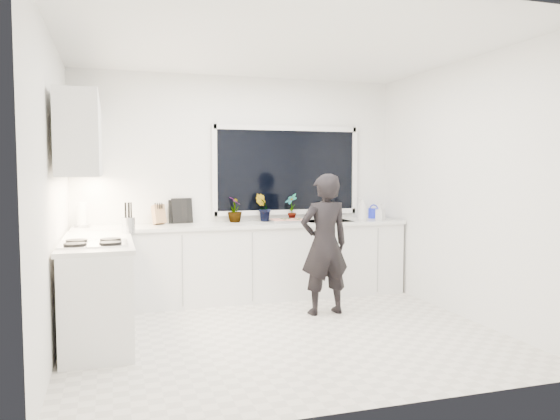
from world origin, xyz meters
name	(u,v)px	position (x,y,z in m)	size (l,w,h in m)	color
floor	(283,334)	(0.00, 0.00, -0.01)	(4.00, 3.50, 0.02)	beige
wall_back	(240,186)	(0.00, 1.76, 1.35)	(4.00, 0.02, 2.70)	white
wall_left	(51,195)	(-2.01, 0.00, 1.35)	(0.02, 3.50, 2.70)	white
wall_right	(466,190)	(2.01, 0.00, 1.35)	(0.02, 3.50, 2.70)	white
ceiling	(283,44)	(0.00, 0.00, 2.71)	(4.00, 3.50, 0.02)	white
window	(287,170)	(0.60, 1.73, 1.55)	(1.80, 0.02, 1.00)	black
base_cabinets_back	(246,263)	(0.00, 1.45, 0.44)	(3.92, 0.58, 0.88)	white
base_cabinets_left	(98,292)	(-1.67, 0.35, 0.44)	(0.58, 1.60, 0.88)	white
countertop_back	(246,225)	(0.00, 1.44, 0.90)	(3.94, 0.62, 0.04)	silver
countertop_left	(97,242)	(-1.67, 0.35, 0.90)	(0.62, 1.60, 0.04)	silver
upper_cabinets	(82,139)	(-1.79, 0.70, 1.85)	(0.34, 2.10, 0.70)	white
sink	(328,225)	(1.05, 1.45, 0.87)	(0.58, 0.42, 0.14)	silver
faucet	(322,211)	(1.05, 1.65, 1.03)	(0.03, 0.03, 0.22)	silver
stovetop	(93,243)	(-1.69, 0.00, 0.94)	(0.56, 0.48, 0.03)	black
person	(325,244)	(0.65, 0.55, 0.76)	(0.55, 0.36, 1.52)	black
pizza_tray	(288,221)	(0.52, 1.42, 0.94)	(0.42, 0.31, 0.03)	#B6B6BB
pizza	(288,220)	(0.52, 1.42, 0.95)	(0.38, 0.27, 0.01)	red
watering_can	(374,213)	(1.77, 1.61, 0.98)	(0.14, 0.14, 0.13)	#1623CF
paper_towel_roll	(82,216)	(-1.85, 1.55, 1.05)	(0.11, 0.11, 0.26)	white
knife_block	(159,215)	(-1.01, 1.59, 1.03)	(0.13, 0.10, 0.22)	#967146
utensil_crock	(128,225)	(-1.38, 0.80, 1.00)	(0.13, 0.13, 0.16)	#ABABAF
picture_frame_large	(178,212)	(-0.78, 1.69, 1.06)	(0.22, 0.02, 0.28)	black
picture_frame_small	(182,211)	(-0.73, 1.69, 1.07)	(0.25, 0.02, 0.30)	black
herb_plants	(262,208)	(0.24, 1.61, 1.09)	(0.90, 0.21, 0.34)	#26662D
soap_bottles	(368,210)	(1.54, 1.30, 1.05)	(0.39, 0.15, 0.30)	#D8BF66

